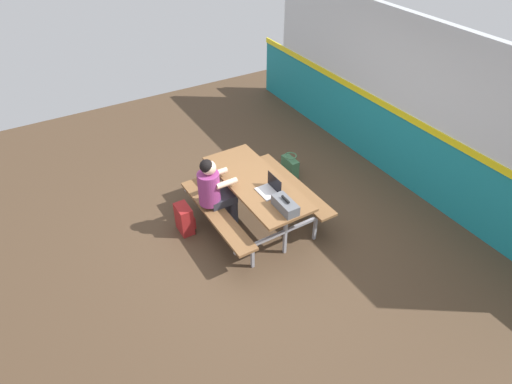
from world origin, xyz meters
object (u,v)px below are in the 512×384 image
student_nearer (214,189)px  toolbox_grey (285,205)px  backpack_dark (185,219)px  tote_bag_bright (290,167)px  picnic_table_main (256,191)px  laptop_silver (270,189)px

student_nearer → toolbox_grey: student_nearer is taller
backpack_dark → student_nearer: bearing=67.4°
toolbox_grey → tote_bag_bright: 1.87m
backpack_dark → toolbox_grey: bearing=43.0°
backpack_dark → tote_bag_bright: bearing=99.8°
student_nearer → tote_bag_bright: bearing=107.9°
picnic_table_main → toolbox_grey: 0.75m
toolbox_grey → tote_bag_bright: toolbox_grey is taller
picnic_table_main → student_nearer: student_nearer is taller
toolbox_grey → backpack_dark: (-1.06, -0.99, -0.60)m
student_nearer → tote_bag_bright: 1.78m
toolbox_grey → student_nearer: bearing=-147.1°
tote_bag_bright → toolbox_grey: bearing=-36.8°
tote_bag_bright → student_nearer: bearing=-72.1°
picnic_table_main → backpack_dark: picnic_table_main is taller
picnic_table_main → laptop_silver: laptop_silver is taller
picnic_table_main → laptop_silver: size_ratio=5.77×
picnic_table_main → laptop_silver: 0.37m
toolbox_grey → laptop_silver: bearing=175.7°
tote_bag_bright → laptop_silver: bearing=-45.8°
toolbox_grey → picnic_table_main: bearing=-179.1°
picnic_table_main → laptop_silver: bearing=8.0°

